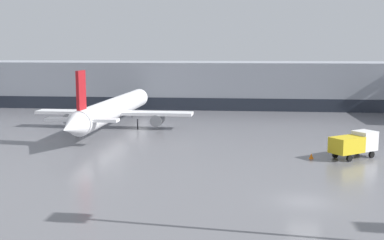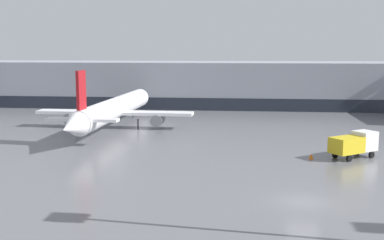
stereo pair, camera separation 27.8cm
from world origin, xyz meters
The scene contains 5 objects.
ground_plane centered at (0.00, 0.00, 0.00)m, with size 320.00×320.00×0.00m, color slate.
terminal_building centered at (0.12, 61.91, 4.50)m, with size 160.00×31.68×9.00m.
parked_jet_0 centered at (-23.74, 32.66, 2.84)m, with size 23.57×39.01×9.14m.
service_truck_2 centered at (7.26, 15.91, 1.60)m, with size 5.70×4.95×2.80m.
traffic_cone_1 centered at (2.60, 14.93, 0.30)m, with size 0.50×0.50×0.60m.
Camera 1 is at (-5.11, -36.59, 11.80)m, focal length 45.00 mm.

